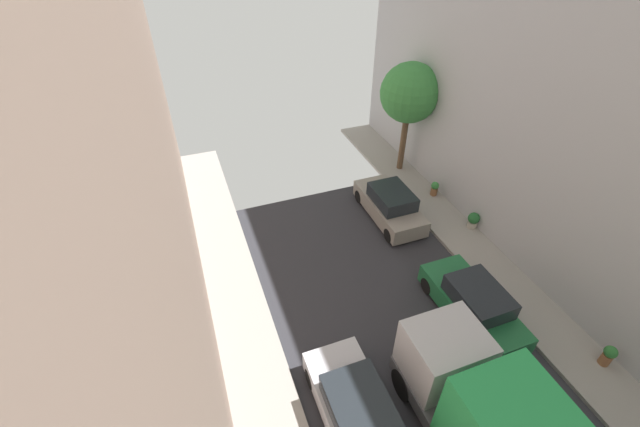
{
  "coord_description": "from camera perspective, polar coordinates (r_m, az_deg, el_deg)",
  "views": [
    {
      "loc": [
        -5.56,
        0.01,
        12.0
      ],
      "look_at": [
        -0.46,
        13.8,
        0.5
      ],
      "focal_mm": 22.86,
      "sensor_mm": 36.0,
      "label": 1
    }
  ],
  "objects": [
    {
      "name": "parked_car_left_3",
      "position": [
        12.59,
        5.16,
        -25.93
      ],
      "size": [
        1.78,
        4.2,
        1.57
      ],
      "color": "silver",
      "rests_on": "ground"
    },
    {
      "name": "parked_car_right_3",
      "position": [
        15.56,
        20.69,
        -11.78
      ],
      "size": [
        1.78,
        4.2,
        1.57
      ],
      "color": "#1E6638",
      "rests_on": "ground"
    },
    {
      "name": "parked_car_right_4",
      "position": [
        19.1,
        9.74,
        1.22
      ],
      "size": [
        1.78,
        4.2,
        1.57
      ],
      "color": "gray",
      "rests_on": "ground"
    },
    {
      "name": "street_tree_1",
      "position": [
        21.18,
        12.46,
        16.08
      ],
      "size": [
        2.93,
        2.93,
        5.72
      ],
      "color": "brown",
      "rests_on": "sidewalk_right"
    },
    {
      "name": "potted_plant_0",
      "position": [
        19.45,
        20.67,
        -0.85
      ],
      "size": [
        0.51,
        0.51,
        0.77
      ],
      "color": "#B2A899",
      "rests_on": "sidewalk_right"
    },
    {
      "name": "potted_plant_1",
      "position": [
        16.34,
        35.37,
        -15.85
      ],
      "size": [
        0.39,
        0.39,
        0.8
      ],
      "color": "brown",
      "rests_on": "sidewalk_right"
    },
    {
      "name": "potted_plant_3",
      "position": [
        21.04,
        15.75,
        3.44
      ],
      "size": [
        0.38,
        0.38,
        0.73
      ],
      "color": "brown",
      "rests_on": "sidewalk_right"
    }
  ]
}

